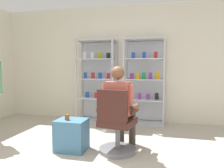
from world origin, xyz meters
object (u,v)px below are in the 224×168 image
Objects in this scene: office_chair at (116,127)px; display_cabinet_left at (97,80)px; display_cabinet_right at (144,81)px; seated_shopkeeper at (120,104)px; tea_glass at (67,117)px; storage_crate at (72,135)px.

display_cabinet_left is at bearing 115.12° from office_chair.
seated_shopkeeper is (-0.21, -1.67, -0.25)m from display_cabinet_right.
display_cabinet_right is at bearing 62.60° from tea_glass.
office_chair is 0.76m from tea_glass.
display_cabinet_left is at bearing 95.07° from storage_crate.
seated_shopkeeper is at bearing -97.34° from display_cabinet_right.
storage_crate is (-0.72, -0.20, -0.47)m from seated_shopkeeper.
storage_crate is 5.61× the size of tea_glass.
seated_shopkeeper reaches higher than storage_crate.
display_cabinet_right is at bearing 63.42° from storage_crate.
display_cabinet_left is 1.96m from tea_glass.
tea_glass is at bearing -174.20° from office_chair.
display_cabinet_left reaches higher than office_chair.
display_cabinet_left is at bearing 179.95° from display_cabinet_right.
display_cabinet_left is 22.36× the size of tea_glass.
office_chair is 2.01× the size of storage_crate.
office_chair is 0.74× the size of seated_shopkeeper.
display_cabinet_right is 1.93m from office_chair.
display_cabinet_right reaches higher than tea_glass.
seated_shopkeeper is at bearing 15.55° from storage_crate.
display_cabinet_left reaches higher than tea_glass.
display_cabinet_left is at bearing 117.95° from seated_shopkeeper.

